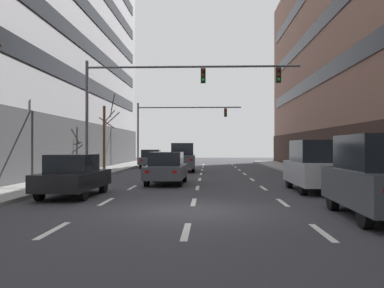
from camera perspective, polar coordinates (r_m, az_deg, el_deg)
ground_plane at (r=12.61m, az=-0.08°, el=-9.18°), size 120.00×120.00×0.00m
lane_stripe_l1_s3 at (r=10.29m, az=-18.51°, el=-11.15°), size 0.16×2.00×0.01m
lane_stripe_l1_s4 at (r=15.01m, az=-11.67°, el=-7.74°), size 0.16×2.00×0.01m
lane_stripe_l1_s5 at (r=19.87m, az=-8.18°, el=-5.93°), size 0.16×2.00×0.01m
lane_stripe_l1_s6 at (r=24.79m, az=-6.09°, el=-4.82°), size 0.16×2.00×0.01m
lane_stripe_l1_s7 at (r=29.73m, az=-4.69°, el=-4.08°), size 0.16×2.00×0.01m
lane_stripe_l1_s8 at (r=34.69m, az=-3.69°, el=-3.54°), size 0.16×2.00×0.01m
lane_stripe_l1_s9 at (r=39.66m, az=-2.94°, el=-3.14°), size 0.16×2.00×0.01m
lane_stripe_l1_s10 at (r=44.64m, az=-2.36°, el=-2.83°), size 0.16×2.00×0.01m
lane_stripe_l2_s3 at (r=9.66m, az=-0.82°, el=-11.88°), size 0.16×2.00×0.01m
lane_stripe_l2_s4 at (r=14.59m, az=0.24°, el=-7.96°), size 0.16×2.00×0.01m
lane_stripe_l2_s5 at (r=19.55m, az=0.75°, el=-6.02°), size 0.16×2.00×0.01m
lane_stripe_l2_s6 at (r=24.53m, az=1.06°, el=-4.87°), size 0.16×2.00×0.01m
lane_stripe_l2_s7 at (r=29.52m, az=1.26°, el=-4.10°), size 0.16×2.00×0.01m
lane_stripe_l2_s8 at (r=34.51m, az=1.40°, el=-3.56°), size 0.16×2.00×0.01m
lane_stripe_l2_s9 at (r=39.50m, az=1.51°, el=-3.16°), size 0.16×2.00×0.01m
lane_stripe_l2_s10 at (r=44.49m, az=1.59°, el=-2.84°), size 0.16×2.00×0.01m
lane_stripe_l3_s3 at (r=9.98m, az=17.46°, el=-11.49°), size 0.16×2.00×0.01m
lane_stripe_l3_s4 at (r=14.80m, az=12.32°, el=-7.84°), size 0.16×2.00×0.01m
lane_stripe_l3_s5 at (r=19.71m, az=9.76°, el=-5.97°), size 0.16×2.00×0.01m
lane_stripe_l3_s6 at (r=24.66m, az=8.24°, el=-4.84°), size 0.16×2.00×0.01m
lane_stripe_l3_s7 at (r=29.62m, az=7.23°, el=-4.09°), size 0.16×2.00×0.01m
lane_stripe_l3_s8 at (r=34.60m, az=6.50°, el=-3.55°), size 0.16×2.00×0.01m
lane_stripe_l3_s9 at (r=39.58m, az=5.97°, el=-3.15°), size 0.16×2.00×0.01m
lane_stripe_l3_s10 at (r=44.57m, az=5.55°, el=-2.84°), size 0.16×2.00×0.01m
car_driving_0 at (r=16.77m, az=-15.93°, el=-4.21°), size 1.92×4.39×1.63m
car_driving_1 at (r=21.42m, az=-3.50°, el=-3.35°), size 1.97×4.47×1.66m
car_driving_2 at (r=37.98m, az=-5.60°, el=-2.04°), size 1.98×4.47×1.66m
car_driving_3 at (r=32.28m, az=-1.30°, el=-1.84°), size 2.08×4.62×2.20m
car_parked_1 at (r=12.25m, az=24.29°, el=-4.12°), size 2.08×4.71×2.25m
car_parked_2 at (r=18.65m, az=16.50°, el=-2.91°), size 1.92×4.57×2.21m
traffic_signal_0 at (r=24.21m, az=-4.17°, el=7.33°), size 12.38×0.35×6.79m
traffic_signal_1 at (r=41.67m, az=-2.92°, el=3.19°), size 10.41×0.35×6.19m
street_tree_1 at (r=31.49m, az=-11.84°, el=1.21°), size 1.43×1.98×5.69m
pedestrian_0 at (r=23.33m, az=18.57°, el=-2.51°), size 0.53×0.23×1.58m
pedestrian_1 at (r=30.93m, az=16.67°, el=-1.80°), size 0.45×0.36×1.73m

